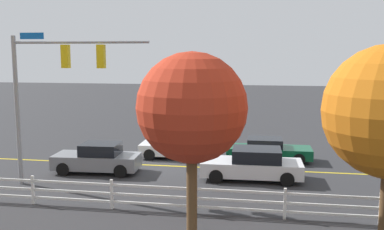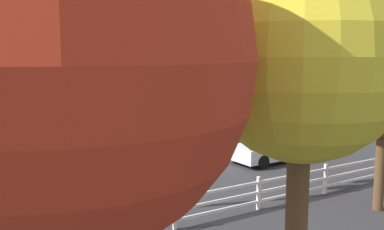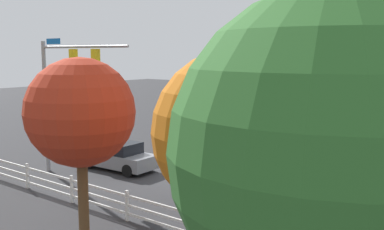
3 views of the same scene
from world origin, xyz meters
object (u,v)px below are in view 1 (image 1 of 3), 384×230
Objects in this scene: car_0 at (176,146)px; car_1 at (268,150)px; car_3 at (253,164)px; car_2 at (98,159)px; tree_4 at (192,108)px.

car_0 reaches higher than car_1.
car_1 is 3.86m from car_3.
car_2 reaches higher than car_1.
car_0 is at bearing -75.74° from tree_4.
car_2 is (3.21, 3.72, 0.03)m from car_0.
car_1 is at bearing -103.03° from tree_4.
car_0 is 0.68× the size of tree_4.
car_2 reaches higher than car_0.
tree_4 reaches higher than car_2.
car_2 is (8.43, 3.81, 0.09)m from car_1.
tree_4 is at bearing -103.68° from car_1.
car_2 is at bearing -0.95° from car_3.
tree_4 is (-2.72, 10.70, 3.56)m from car_0.
car_2 is at bearing -132.11° from car_0.
car_3 reaches higher than car_1.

